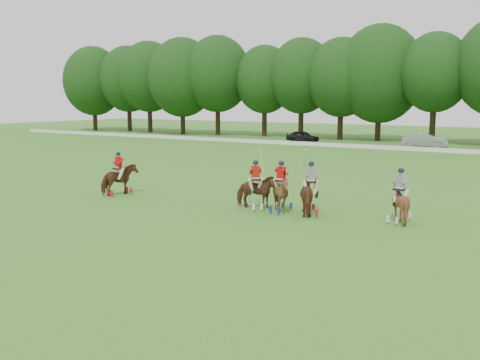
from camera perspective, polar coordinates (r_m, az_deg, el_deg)
The scene contains 11 objects.
ground at distance 22.75m, azimuth -6.96°, elevation -4.72°, with size 180.00×180.00×0.00m, color #33671D.
tree_line at distance 66.74m, azimuth 20.37°, elevation 10.69°, with size 117.98×14.32×14.75m.
boundary_rail at distance 57.16m, azimuth 17.65°, elevation 3.21°, with size 120.00×0.10×0.44m, color white.
car_left at distance 66.12m, azimuth 6.70°, elevation 4.66°, with size 1.65×4.09×1.39m, color black.
car_mid at distance 61.38m, azimuth 19.10°, elevation 4.01°, with size 1.64×4.70×1.55m, color #97979C.
polo_red_a at distance 29.98m, azimuth -12.78°, elevation 0.07°, with size 1.33×2.16×2.39m.
polo_red_b at distance 25.56m, azimuth 1.66°, elevation -1.23°, with size 2.16×2.14×2.90m.
polo_red_c at distance 24.88m, azimuth 4.39°, elevation -1.45°, with size 1.40×1.57×2.42m.
polo_stripe_a at distance 24.51m, azimuth 7.54°, elevation -1.61°, with size 1.87×2.28×2.99m.
polo_stripe_b at distance 23.74m, azimuth 16.67°, elevation -2.34°, with size 1.59×1.73×2.37m.
polo_ball at distance 24.96m, azimuth -1.45°, elevation -3.35°, with size 0.09×0.09×0.09m, color white.
Camera 1 is at (13.92, -17.21, 5.23)m, focal length 40.00 mm.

